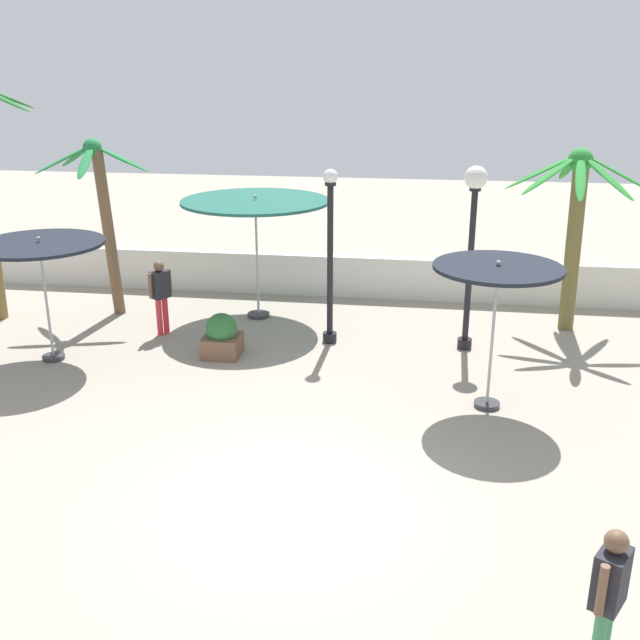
% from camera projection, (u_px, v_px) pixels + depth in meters
% --- Properties ---
extents(ground_plane, '(56.00, 56.00, 0.00)m').
position_uv_depth(ground_plane, '(285.00, 501.00, 9.53)').
color(ground_plane, '#9E9384').
extents(boundary_wall, '(25.20, 0.30, 0.99)m').
position_uv_depth(boundary_wall, '(355.00, 276.00, 17.69)').
color(boundary_wall, silver).
rests_on(boundary_wall, ground_plane).
extents(patio_umbrella_0, '(2.34, 2.34, 2.39)m').
position_uv_depth(patio_umbrella_0, '(40.00, 250.00, 13.37)').
color(patio_umbrella_0, '#333338').
rests_on(patio_umbrella_0, ground_plane).
extents(patio_umbrella_1, '(3.16, 3.16, 2.71)m').
position_uv_depth(patio_umbrella_1, '(255.00, 205.00, 15.60)').
color(patio_umbrella_1, '#333338').
rests_on(patio_umbrella_1, ground_plane).
extents(patio_umbrella_2, '(2.01, 2.01, 2.48)m').
position_uv_depth(patio_umbrella_2, '(497.00, 277.00, 11.41)').
color(patio_umbrella_2, '#333338').
rests_on(patio_umbrella_2, ground_plane).
extents(palm_tree_1, '(2.89, 2.89, 3.77)m').
position_uv_depth(palm_tree_1, '(575.00, 213.00, 14.88)').
color(palm_tree_1, brown).
rests_on(palm_tree_1, ground_plane).
extents(palm_tree_2, '(2.32, 2.41, 3.85)m').
position_uv_depth(palm_tree_2, '(103.00, 204.00, 15.88)').
color(palm_tree_2, brown).
rests_on(palm_tree_2, ground_plane).
extents(lamp_post_0, '(0.43, 0.43, 3.58)m').
position_uv_depth(lamp_post_0, '(473.00, 227.00, 13.81)').
color(lamp_post_0, black).
rests_on(lamp_post_0, ground_plane).
extents(lamp_post_1, '(0.28, 0.28, 3.47)m').
position_uv_depth(lamp_post_1, '(330.00, 254.00, 14.34)').
color(lamp_post_1, black).
rests_on(lamp_post_1, ground_plane).
extents(guest_1, '(0.40, 0.48, 1.57)m').
position_uv_depth(guest_1, '(161.00, 291.00, 15.07)').
color(guest_1, '#D8333F').
rests_on(guest_1, ground_plane).
extents(guest_2, '(0.39, 0.49, 1.56)m').
position_uv_depth(guest_2, '(609.00, 591.00, 6.54)').
color(guest_2, '#3F8C59').
rests_on(guest_2, ground_plane).
extents(planter, '(0.70, 0.70, 0.85)m').
position_uv_depth(planter, '(222.00, 337.00, 14.13)').
color(planter, brown).
rests_on(planter, ground_plane).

